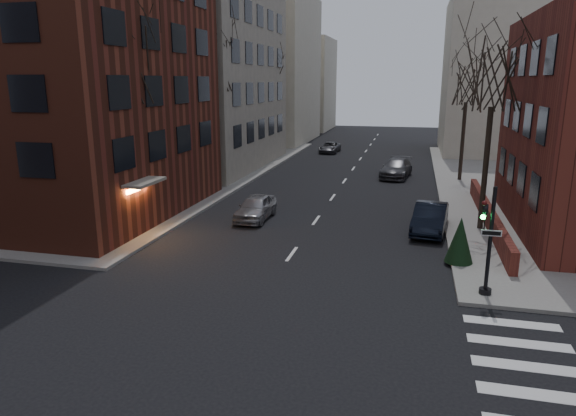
% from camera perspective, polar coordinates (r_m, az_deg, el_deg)
% --- Properties ---
extents(ground, '(160.00, 160.00, 0.00)m').
position_cam_1_polar(ground, '(13.45, -12.40, -21.58)').
color(ground, black).
rests_on(ground, ground).
extents(sidewalk_far_left, '(44.00, 44.00, 0.15)m').
position_cam_1_polar(sidewalk_far_left, '(52.92, -26.69, 4.22)').
color(sidewalk_far_left, gray).
rests_on(sidewalk_far_left, ground).
extents(building_left_brick, '(15.00, 15.00, 18.00)m').
position_cam_1_polar(building_left_brick, '(33.37, -25.35, 14.89)').
color(building_left_brick, maroon).
rests_on(building_left_brick, ground).
extents(building_left_tan, '(18.00, 18.00, 28.00)m').
position_cam_1_polar(building_left_tan, '(49.38, -13.93, 20.94)').
color(building_left_tan, '#A09584').
rests_on(building_left_tan, ground).
extents(low_wall_right, '(0.35, 16.00, 1.00)m').
position_cam_1_polar(low_wall_right, '(29.86, 21.36, -0.70)').
color(low_wall_right, maroon).
rests_on(low_wall_right, sidewalk_far_right).
extents(building_distant_la, '(14.00, 16.00, 18.00)m').
position_cam_1_polar(building_distant_la, '(67.77, -3.64, 15.09)').
color(building_distant_la, beige).
rests_on(building_distant_la, ground).
extents(building_distant_ra, '(14.00, 14.00, 16.00)m').
position_cam_1_polar(building_distant_ra, '(60.51, 23.81, 13.14)').
color(building_distant_ra, beige).
rests_on(building_distant_ra, ground).
extents(building_distant_lb, '(10.00, 12.00, 14.00)m').
position_cam_1_polar(building_distant_lb, '(83.69, 1.29, 13.55)').
color(building_distant_lb, beige).
rests_on(building_distant_lb, ground).
extents(traffic_signal, '(0.76, 0.44, 4.00)m').
position_cam_1_polar(traffic_signal, '(19.79, 21.29, -4.15)').
color(traffic_signal, black).
rests_on(traffic_signal, sidewalk_far_right).
extents(tree_left_a, '(4.18, 4.18, 10.26)m').
position_cam_1_polar(tree_left_a, '(27.50, -17.29, 14.93)').
color(tree_left_a, '#2D231C').
rests_on(tree_left_a, sidewalk_far_left).
extents(tree_left_b, '(4.40, 4.40, 10.80)m').
position_cam_1_polar(tree_left_b, '(38.34, -7.85, 15.66)').
color(tree_left_b, '#2D231C').
rests_on(tree_left_b, sidewalk_far_left).
extents(tree_left_c, '(3.96, 3.96, 9.72)m').
position_cam_1_polar(tree_left_c, '(51.62, -1.96, 14.36)').
color(tree_left_c, '#2D231C').
rests_on(tree_left_c, sidewalk_far_left).
extents(tree_right_a, '(3.96, 3.96, 9.72)m').
position_cam_1_polar(tree_right_a, '(27.94, 21.95, 13.63)').
color(tree_right_a, '#2D231C').
rests_on(tree_right_a, sidewalk_far_right).
extents(tree_right_b, '(3.74, 3.74, 9.18)m').
position_cam_1_polar(tree_right_b, '(41.86, 19.31, 13.06)').
color(tree_right_b, '#2D231C').
rests_on(tree_right_b, sidewalk_far_right).
extents(streetlamp_near, '(0.36, 0.36, 6.28)m').
position_cam_1_polar(streetlamp_near, '(34.57, -9.09, 8.04)').
color(streetlamp_near, black).
rests_on(streetlamp_near, sidewalk_far_left).
extents(streetlamp_far, '(0.36, 0.36, 6.28)m').
position_cam_1_polar(streetlamp_far, '(53.51, -0.70, 10.29)').
color(streetlamp_far, black).
rests_on(streetlamp_far, sidewalk_far_left).
extents(parked_sedan, '(2.09, 4.72, 1.51)m').
position_cam_1_polar(parked_sedan, '(27.74, 15.50, -1.10)').
color(parked_sedan, black).
rests_on(parked_sedan, ground).
extents(car_lane_silver, '(1.71, 4.13, 1.40)m').
position_cam_1_polar(car_lane_silver, '(29.26, -3.62, 0.07)').
color(car_lane_silver, '#99999E').
rests_on(car_lane_silver, ground).
extents(car_lane_gray, '(2.75, 5.36, 1.49)m').
position_cam_1_polar(car_lane_gray, '(42.90, 11.94, 4.35)').
color(car_lane_gray, '#393A3E').
rests_on(car_lane_gray, ground).
extents(car_lane_far, '(2.03, 4.17, 1.14)m').
position_cam_1_polar(car_lane_far, '(56.70, 4.65, 6.74)').
color(car_lane_far, '#444449').
rests_on(car_lane_far, ground).
extents(sandwich_board, '(0.52, 0.64, 0.90)m').
position_cam_1_polar(sandwich_board, '(23.62, 18.39, -4.34)').
color(sandwich_board, white).
rests_on(sandwich_board, sidewalk_far_right).
extents(evergreen_shrub, '(1.27, 1.27, 1.99)m').
position_cam_1_polar(evergreen_shrub, '(23.07, 18.57, -3.37)').
color(evergreen_shrub, '#16331C').
rests_on(evergreen_shrub, sidewalk_far_right).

